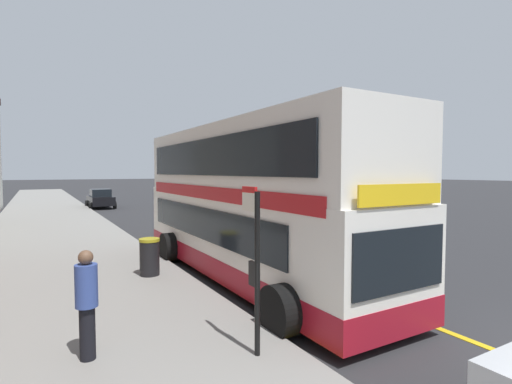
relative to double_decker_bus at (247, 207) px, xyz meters
name	(u,v)px	position (x,y,z in m)	size (l,w,h in m)	color
ground_plane	(138,207)	(2.46, 24.56, -2.06)	(260.00, 260.00, 0.00)	#28282B
pavement_near	(48,210)	(-4.54, 24.56, -1.99)	(6.00, 76.00, 0.14)	gray
double_decker_bus	(247,207)	(0.00, 0.00, 0.00)	(3.26, 10.91, 4.40)	white
bus_bay_markings	(252,279)	(0.02, -0.29, -2.06)	(3.12, 13.94, 0.01)	gold
bus_stop_sign	(255,256)	(-2.29, -4.47, -0.33)	(0.09, 0.51, 2.72)	black
parked_car_black_kerbside	(100,199)	(-0.58, 24.88, -1.27)	(2.09, 4.20, 1.62)	black
pedestrian_waiting_near_sign	(87,300)	(-4.68, -3.32, -0.98)	(0.34, 0.34, 1.74)	black
litter_bin	(150,257)	(-2.55, 1.12, -1.39)	(0.58, 0.58, 1.05)	black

